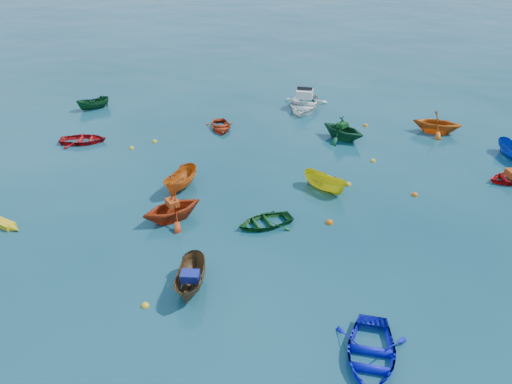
# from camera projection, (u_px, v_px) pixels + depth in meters

# --- Properties ---
(ground) EXTENTS (160.00, 160.00, 0.00)m
(ground) POSITION_uv_depth(u_px,v_px,m) (236.00, 255.00, 21.76)
(ground) COLOR #093746
(ground) RESTS_ON ground
(sampan_brown_mid) EXTENTS (1.41, 2.99, 1.12)m
(sampan_brown_mid) POSITION_uv_depth(u_px,v_px,m) (192.00, 288.00, 19.85)
(sampan_brown_mid) COLOR brown
(sampan_brown_mid) RESTS_ON ground
(dinghy_blue_se) EXTENTS (2.63, 3.57, 0.72)m
(dinghy_blue_se) POSITION_uv_depth(u_px,v_px,m) (370.00, 359.00, 16.70)
(dinghy_blue_se) COLOR #1016CE
(dinghy_blue_se) RESTS_ON ground
(dinghy_orange_w) EXTENTS (3.91, 3.89, 1.56)m
(dinghy_orange_w) POSITION_uv_depth(u_px,v_px,m) (173.00, 220.00, 24.29)
(dinghy_orange_w) COLOR #BB3611
(dinghy_orange_w) RESTS_ON ground
(sampan_yellow_mid) EXTENTS (2.82, 2.40, 1.05)m
(sampan_yellow_mid) POSITION_uv_depth(u_px,v_px,m) (324.00, 190.00, 26.85)
(sampan_yellow_mid) COLOR yellow
(sampan_yellow_mid) RESTS_ON ground
(dinghy_green_e) EXTENTS (3.34, 3.10, 0.56)m
(dinghy_green_e) POSITION_uv_depth(u_px,v_px,m) (265.00, 225.00, 23.87)
(dinghy_green_e) COLOR #114B1B
(dinghy_green_e) RESTS_ON ground
(dinghy_red_nw) EXTENTS (3.38, 2.76, 0.61)m
(dinghy_red_nw) POSITION_uv_depth(u_px,v_px,m) (84.00, 142.00, 32.42)
(dinghy_red_nw) COLOR #AD0E11
(dinghy_red_nw) RESTS_ON ground
(sampan_orange_n) EXTENTS (1.63, 3.08, 1.13)m
(sampan_orange_n) POSITION_uv_depth(u_px,v_px,m) (182.00, 189.00, 27.01)
(sampan_orange_n) COLOR #CF5C13
(sampan_orange_n) RESTS_ON ground
(dinghy_green_n) EXTENTS (4.05, 3.93, 1.63)m
(dinghy_green_n) POSITION_uv_depth(u_px,v_px,m) (342.00, 139.00, 32.90)
(dinghy_green_n) COLOR #104825
(dinghy_green_n) RESTS_ON ground
(dinghy_red_ne) EXTENTS (3.34, 2.82, 0.59)m
(dinghy_red_ne) POSITION_uv_depth(u_px,v_px,m) (512.00, 181.00, 27.75)
(dinghy_red_ne) COLOR #AB0E0E
(dinghy_red_ne) RESTS_ON ground
(sampan_blue_far) EXTENTS (1.88, 2.92, 1.06)m
(sampan_blue_far) POSITION_uv_depth(u_px,v_px,m) (512.00, 157.00, 30.43)
(sampan_blue_far) COLOR #0E34B0
(sampan_blue_far) RESTS_ON ground
(dinghy_red_far) EXTENTS (2.74, 3.19, 0.56)m
(dinghy_red_far) POSITION_uv_depth(u_px,v_px,m) (221.00, 129.00, 34.46)
(dinghy_red_far) COLOR #B22E0E
(dinghy_red_far) RESTS_ON ground
(dinghy_orange_far) EXTENTS (3.49, 3.12, 1.65)m
(dinghy_orange_far) POSITION_uv_depth(u_px,v_px,m) (436.00, 133.00, 33.87)
(dinghy_orange_far) COLOR #CF5B13
(dinghy_orange_far) RESTS_ON ground
(sampan_green_far) EXTENTS (2.43, 2.38, 0.96)m
(sampan_green_far) POSITION_uv_depth(u_px,v_px,m) (94.00, 109.00, 37.95)
(sampan_green_far) COLOR #0F421B
(sampan_green_far) RESTS_ON ground
(motorboat_white) EXTENTS (3.52, 4.81, 1.57)m
(motorboat_white) POSITION_uv_depth(u_px,v_px,m) (304.00, 108.00, 38.08)
(motorboat_white) COLOR white
(motorboat_white) RESTS_ON ground
(tarp_blue_a) EXTENTS (0.76, 0.61, 0.34)m
(tarp_blue_a) POSITION_uv_depth(u_px,v_px,m) (190.00, 276.00, 19.36)
(tarp_blue_a) COLOR navy
(tarp_blue_a) RESTS_ON sampan_brown_mid
(tarp_orange_a) EXTENTS (0.80, 0.81, 0.32)m
(tarp_orange_a) POSITION_uv_depth(u_px,v_px,m) (172.00, 203.00, 23.85)
(tarp_orange_a) COLOR #C64014
(tarp_orange_a) RESTS_ON dinghy_orange_w
(tarp_green_b) EXTENTS (0.77, 0.82, 0.32)m
(tarp_green_b) POSITION_uv_depth(u_px,v_px,m) (342.00, 125.00, 32.48)
(tarp_green_b) COLOR #124B18
(tarp_green_b) RESTS_ON dinghy_green_n
(buoy_ye_a) EXTENTS (0.31, 0.31, 0.31)m
(buoy_ye_a) POSITION_uv_depth(u_px,v_px,m) (145.00, 306.00, 18.95)
(buoy_ye_a) COLOR yellow
(buoy_ye_a) RESTS_ON ground
(buoy_or_b) EXTENTS (0.38, 0.38, 0.38)m
(buoy_or_b) POSITION_uv_depth(u_px,v_px,m) (329.00, 223.00, 24.01)
(buoy_or_b) COLOR #D05D0B
(buoy_or_b) RESTS_ON ground
(buoy_ye_b) EXTENTS (0.30, 0.30, 0.30)m
(buoy_ye_b) POSITION_uv_depth(u_px,v_px,m) (132.00, 148.00, 31.60)
(buoy_ye_b) COLOR yellow
(buoy_ye_b) RESTS_ON ground
(buoy_or_c) EXTENTS (0.38, 0.38, 0.38)m
(buoy_or_c) POSITION_uv_depth(u_px,v_px,m) (183.00, 172.00, 28.76)
(buoy_or_c) COLOR orange
(buoy_or_c) RESTS_ON ground
(buoy_ye_c) EXTENTS (0.34, 0.34, 0.34)m
(buoy_ye_c) POSITION_uv_depth(u_px,v_px,m) (348.00, 185.00, 27.37)
(buoy_ye_c) COLOR gold
(buoy_ye_c) RESTS_ON ground
(buoy_or_d) EXTENTS (0.34, 0.34, 0.34)m
(buoy_or_d) POSITION_uv_depth(u_px,v_px,m) (415.00, 195.00, 26.36)
(buoy_or_d) COLOR #EC5C0C
(buoy_or_d) RESTS_ON ground
(buoy_ye_d) EXTENTS (0.33, 0.33, 0.33)m
(buoy_ye_d) POSITION_uv_depth(u_px,v_px,m) (155.00, 142.00, 32.48)
(buoy_ye_d) COLOR gold
(buoy_ye_d) RESTS_ON ground
(buoy_or_e) EXTENTS (0.33, 0.33, 0.33)m
(buoy_or_e) POSITION_uv_depth(u_px,v_px,m) (365.00, 126.00, 34.92)
(buoy_or_e) COLOR orange
(buoy_or_e) RESTS_ON ground
(buoy_ye_e) EXTENTS (0.32, 0.32, 0.32)m
(buoy_ye_e) POSITION_uv_depth(u_px,v_px,m) (373.00, 161.00, 29.97)
(buoy_ye_e) COLOR yellow
(buoy_ye_e) RESTS_ON ground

